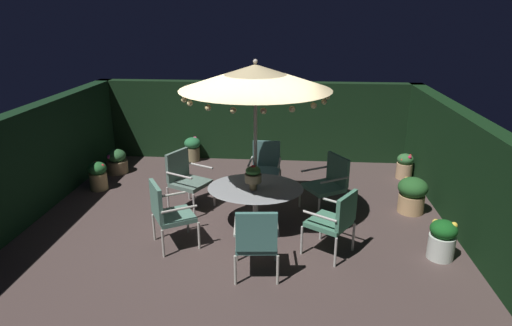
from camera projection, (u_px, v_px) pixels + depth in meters
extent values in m
cube|color=#493936|center=(239.00, 225.00, 7.26)|extent=(7.54, 7.32, 0.02)
cube|color=black|center=(256.00, 121.00, 10.25)|extent=(7.54, 0.30, 1.85)
cube|color=black|center=(24.00, 166.00, 7.23)|extent=(0.30, 7.32, 1.85)
cube|color=black|center=(471.00, 179.00, 6.67)|extent=(0.30, 7.32, 1.85)
cylinder|color=#B2B2AC|center=(255.00, 225.00, 7.19)|extent=(0.59, 0.59, 0.03)
cylinder|color=#B2B2AC|center=(255.00, 208.00, 7.08)|extent=(0.09, 0.09, 0.67)
ellipsoid|color=#939698|center=(255.00, 188.00, 6.96)|extent=(1.55, 1.31, 0.03)
cylinder|color=#BCB1A3|center=(255.00, 158.00, 6.79)|extent=(0.06, 0.06, 2.41)
cone|color=beige|center=(255.00, 77.00, 6.37)|extent=(2.30, 2.30, 0.37)
sphere|color=#BCB1A3|center=(255.00, 61.00, 6.30)|extent=(0.07, 0.07, 0.07)
sphere|color=#F9DB8C|center=(327.00, 96.00, 6.38)|extent=(0.08, 0.08, 0.08)
sphere|color=#F9DB8C|center=(322.00, 92.00, 6.71)|extent=(0.08, 0.08, 0.08)
sphere|color=#F9DB8C|center=(307.00, 88.00, 7.08)|extent=(0.08, 0.08, 0.08)
sphere|color=#F9DB8C|center=(291.00, 86.00, 7.30)|extent=(0.08, 0.08, 0.08)
sphere|color=#F9DB8C|center=(274.00, 84.00, 7.43)|extent=(0.08, 0.08, 0.08)
sphere|color=#F9DB8C|center=(251.00, 84.00, 7.47)|extent=(0.08, 0.08, 0.08)
sphere|color=#F9DB8C|center=(228.00, 85.00, 7.37)|extent=(0.08, 0.08, 0.08)
sphere|color=#F9DB8C|center=(210.00, 87.00, 7.17)|extent=(0.08, 0.08, 0.08)
sphere|color=#F9DB8C|center=(195.00, 90.00, 6.90)|extent=(0.08, 0.08, 0.08)
sphere|color=#F9DB8C|center=(186.00, 94.00, 6.59)|extent=(0.08, 0.08, 0.08)
sphere|color=#F9DB8C|center=(184.00, 100.00, 6.15)|extent=(0.08, 0.08, 0.08)
sphere|color=#F9DB8C|center=(190.00, 103.00, 5.92)|extent=(0.08, 0.08, 0.08)
sphere|color=#F9DB8C|center=(208.00, 108.00, 5.64)|extent=(0.08, 0.08, 0.08)
sphere|color=#F9DB8C|center=(233.00, 110.00, 5.49)|extent=(0.08, 0.08, 0.08)
sphere|color=#F9DB8C|center=(263.00, 111.00, 5.46)|extent=(0.08, 0.08, 0.08)
sphere|color=#F9DB8C|center=(292.00, 109.00, 5.56)|extent=(0.08, 0.08, 0.08)
sphere|color=#F9DB8C|center=(314.00, 105.00, 5.78)|extent=(0.08, 0.08, 0.08)
sphere|color=#F9DB8C|center=(324.00, 102.00, 6.02)|extent=(0.08, 0.08, 0.08)
cylinder|color=olive|center=(253.00, 186.00, 6.84)|extent=(0.12, 0.12, 0.13)
cylinder|color=olive|center=(253.00, 178.00, 6.79)|extent=(0.27, 0.27, 0.13)
ellipsoid|color=#366730|center=(253.00, 171.00, 6.75)|extent=(0.24, 0.24, 0.14)
sphere|color=red|center=(253.00, 168.00, 6.74)|extent=(0.08, 0.08, 0.08)
cylinder|color=#B6B0AB|center=(214.00, 195.00, 7.86)|extent=(0.04, 0.04, 0.45)
cylinder|color=#B6B0AB|center=(194.00, 206.00, 7.39)|extent=(0.04, 0.04, 0.45)
cylinder|color=#B6B0AB|center=(189.00, 188.00, 8.15)|extent=(0.04, 0.04, 0.45)
cylinder|color=#B6B0AB|center=(168.00, 199.00, 7.67)|extent=(0.04, 0.04, 0.45)
cube|color=#566D62|center=(191.00, 183.00, 7.68)|extent=(0.76, 0.76, 0.07)
cube|color=#566D62|center=(177.00, 165.00, 7.72)|extent=(0.30, 0.53, 0.52)
cylinder|color=#B6B0AB|center=(200.00, 166.00, 7.84)|extent=(0.52, 0.28, 0.04)
cylinder|color=#B6B0AB|center=(179.00, 175.00, 7.36)|extent=(0.52, 0.28, 0.04)
cylinder|color=#BAB7AB|center=(188.00, 220.00, 6.91)|extent=(0.04, 0.04, 0.44)
cylinder|color=#BAB7AB|center=(199.00, 236.00, 6.44)|extent=(0.04, 0.04, 0.44)
cylinder|color=#BAB7AB|center=(154.00, 227.00, 6.69)|extent=(0.04, 0.04, 0.44)
cylinder|color=#BAB7AB|center=(163.00, 244.00, 6.21)|extent=(0.04, 0.04, 0.44)
cube|color=slate|center=(175.00, 216.00, 6.48)|extent=(0.74, 0.74, 0.07)
cube|color=slate|center=(156.00, 201.00, 6.27)|extent=(0.32, 0.49, 0.53)
cylinder|color=#BAB7AB|center=(169.00, 195.00, 6.63)|extent=(0.47, 0.30, 0.04)
cylinder|color=#BAB7AB|center=(179.00, 209.00, 6.16)|extent=(0.47, 0.30, 0.04)
cylinder|color=#B6B5A8|center=(237.00, 248.00, 6.12)|extent=(0.04, 0.04, 0.43)
cylinder|color=#B6B5A8|center=(275.00, 248.00, 6.12)|extent=(0.04, 0.04, 0.43)
cylinder|color=#B6B5A8|center=(235.00, 270.00, 5.58)|extent=(0.04, 0.04, 0.43)
cylinder|color=#B6B5A8|center=(278.00, 270.00, 5.59)|extent=(0.04, 0.04, 0.43)
cube|color=#43776E|center=(256.00, 242.00, 5.77)|extent=(0.59, 0.60, 0.07)
cube|color=#43776E|center=(256.00, 232.00, 5.41)|extent=(0.53, 0.11, 0.53)
cylinder|color=#B6B5A8|center=(235.00, 226.00, 5.69)|extent=(0.09, 0.54, 0.04)
cylinder|color=#B6B5A8|center=(277.00, 226.00, 5.69)|extent=(0.09, 0.54, 0.04)
cylinder|color=#B6B4AD|center=(302.00, 240.00, 6.29)|extent=(0.04, 0.04, 0.45)
cylinder|color=#B6B4AD|center=(321.00, 226.00, 6.71)|extent=(0.04, 0.04, 0.45)
cylinder|color=#B6B4AD|center=(335.00, 253.00, 5.97)|extent=(0.04, 0.04, 0.45)
cylinder|color=#B6B4AD|center=(353.00, 237.00, 6.39)|extent=(0.04, 0.04, 0.45)
cube|color=#447B60|center=(329.00, 223.00, 6.25)|extent=(0.75, 0.75, 0.07)
cube|color=#447B60|center=(347.00, 210.00, 6.01)|extent=(0.34, 0.48, 0.47)
cylinder|color=#B6B4AD|center=(320.00, 216.00, 5.97)|extent=(0.46, 0.32, 0.04)
cylinder|color=#B6B4AD|center=(339.00, 203.00, 6.39)|extent=(0.46, 0.32, 0.04)
cylinder|color=#B3AFAC|center=(319.00, 210.00, 7.31)|extent=(0.04, 0.04, 0.41)
cylinder|color=#B3AFAC|center=(300.00, 197.00, 7.82)|extent=(0.04, 0.04, 0.41)
cylinder|color=#B3AFAC|center=(347.00, 203.00, 7.56)|extent=(0.04, 0.04, 0.41)
cylinder|color=#B3AFAC|center=(327.00, 191.00, 8.07)|extent=(0.04, 0.04, 0.41)
cube|color=#497B66|center=(324.00, 188.00, 7.61)|extent=(0.80, 0.81, 0.07)
cube|color=#497B66|center=(338.00, 170.00, 7.64)|extent=(0.35, 0.53, 0.52)
cylinder|color=#B3AFAC|center=(335.00, 180.00, 7.27)|extent=(0.50, 0.33, 0.04)
cylinder|color=#B3AFAC|center=(315.00, 169.00, 7.79)|extent=(0.50, 0.33, 0.04)
cylinder|color=#B4B0A9|center=(278.00, 191.00, 8.08)|extent=(0.04, 0.04, 0.42)
cylinder|color=#B4B0A9|center=(248.00, 189.00, 8.14)|extent=(0.04, 0.04, 0.42)
cylinder|color=#B4B0A9|center=(280.00, 179.00, 8.62)|extent=(0.04, 0.04, 0.42)
cylinder|color=#B4B0A9|center=(252.00, 178.00, 8.69)|extent=(0.04, 0.04, 0.42)
cube|color=#446E6B|center=(265.00, 172.00, 8.30)|extent=(0.57, 0.59, 0.07)
cube|color=#446E6B|center=(266.00, 153.00, 8.46)|extent=(0.54, 0.09, 0.51)
cylinder|color=#B4B0A9|center=(279.00, 163.00, 8.20)|extent=(0.06, 0.56, 0.04)
cylinder|color=#B4B0A9|center=(250.00, 161.00, 8.26)|extent=(0.06, 0.56, 0.04)
cylinder|color=tan|center=(99.00, 181.00, 8.62)|extent=(0.34, 0.34, 0.35)
ellipsoid|color=#23602B|center=(97.00, 168.00, 8.53)|extent=(0.36, 0.36, 0.25)
sphere|color=red|center=(102.00, 166.00, 8.50)|extent=(0.10, 0.10, 0.10)
sphere|color=#DD2046|center=(102.00, 165.00, 8.62)|extent=(0.08, 0.08, 0.08)
sphere|color=red|center=(95.00, 164.00, 8.62)|extent=(0.10, 0.10, 0.10)
sphere|color=red|center=(92.00, 168.00, 8.53)|extent=(0.11, 0.11, 0.11)
sphere|color=#CC3439|center=(93.00, 169.00, 8.46)|extent=(0.08, 0.08, 0.08)
sphere|color=red|center=(97.00, 168.00, 8.44)|extent=(0.08, 0.08, 0.08)
cylinder|color=silver|center=(441.00, 247.00, 6.21)|extent=(0.37, 0.37, 0.36)
ellipsoid|color=#15561C|center=(444.00, 229.00, 6.12)|extent=(0.38, 0.38, 0.26)
sphere|color=yellow|center=(454.00, 225.00, 6.06)|extent=(0.10, 0.10, 0.10)
sphere|color=#E7C648|center=(436.00, 223.00, 6.24)|extent=(0.11, 0.11, 0.11)
sphere|color=#E0C951|center=(444.00, 228.00, 6.01)|extent=(0.07, 0.07, 0.07)
cylinder|color=#866F4D|center=(118.00, 167.00, 9.53)|extent=(0.45, 0.45, 0.28)
ellipsoid|color=#29592F|center=(116.00, 156.00, 9.44)|extent=(0.41, 0.41, 0.28)
sphere|color=#BF4479|center=(121.00, 155.00, 9.40)|extent=(0.10, 0.10, 0.10)
sphere|color=#AC4079|center=(114.00, 152.00, 9.50)|extent=(0.09, 0.09, 0.09)
sphere|color=#C1367F|center=(109.00, 157.00, 9.31)|extent=(0.11, 0.11, 0.11)
cylinder|color=olive|center=(193.00, 154.00, 10.29)|extent=(0.32, 0.32, 0.33)
ellipsoid|color=#266A3C|center=(192.00, 143.00, 10.20)|extent=(0.38, 0.38, 0.27)
sphere|color=#EE5B61|center=(196.00, 142.00, 10.17)|extent=(0.09, 0.09, 0.09)
sphere|color=#E44B7C|center=(195.00, 139.00, 10.31)|extent=(0.11, 0.11, 0.11)
sphere|color=#E74D73|center=(189.00, 140.00, 10.26)|extent=(0.06, 0.06, 0.06)
sphere|color=#EE5270|center=(187.00, 143.00, 10.15)|extent=(0.10, 0.10, 0.10)
sphere|color=#E64377|center=(194.00, 144.00, 10.08)|extent=(0.10, 0.10, 0.10)
cylinder|color=tan|center=(404.00, 171.00, 9.21)|extent=(0.33, 0.33, 0.33)
ellipsoid|color=#316634|center=(405.00, 159.00, 9.12)|extent=(0.34, 0.34, 0.24)
sphere|color=red|center=(410.00, 156.00, 9.10)|extent=(0.07, 0.07, 0.07)
sphere|color=red|center=(404.00, 157.00, 9.23)|extent=(0.07, 0.07, 0.07)
sphere|color=#CA3442|center=(401.00, 156.00, 9.15)|extent=(0.06, 0.06, 0.06)
sphere|color=red|center=(402.00, 160.00, 9.03)|extent=(0.07, 0.07, 0.07)
sphere|color=#CE2044|center=(410.00, 157.00, 8.99)|extent=(0.08, 0.08, 0.08)
cylinder|color=tan|center=(411.00, 203.00, 7.65)|extent=(0.45, 0.45, 0.33)
ellipsoid|color=#245625|center=(413.00, 188.00, 7.55)|extent=(0.51, 0.51, 0.36)
sphere|color=#E9BD4E|center=(423.00, 187.00, 7.58)|extent=(0.07, 0.07, 0.07)
sphere|color=#F3BD51|center=(406.00, 179.00, 7.70)|extent=(0.07, 0.07, 0.07)
sphere|color=yellow|center=(411.00, 191.00, 7.40)|extent=(0.09, 0.09, 0.09)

